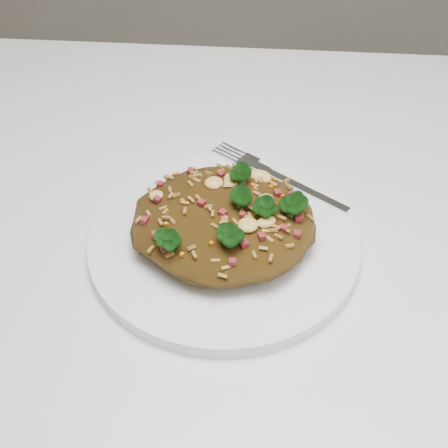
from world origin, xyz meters
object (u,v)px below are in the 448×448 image
at_px(dining_table, 296,327).
at_px(fried_rice, 225,215).
at_px(fork, 286,180).
at_px(plate, 224,241).

height_order(dining_table, fried_rice, fried_rice).
xyz_separation_m(dining_table, fork, (-0.02, 0.10, 0.11)).
relative_size(plate, fork, 1.76).
xyz_separation_m(dining_table, fried_rice, (-0.07, 0.02, 0.13)).
distance_m(plate, fried_rice, 0.03).
distance_m(dining_table, plate, 0.12).
xyz_separation_m(plate, fried_rice, (0.00, -0.00, 0.03)).
bearing_deg(fried_rice, dining_table, -14.49).
bearing_deg(plate, dining_table, -14.59).
height_order(fried_rice, fork, fried_rice).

